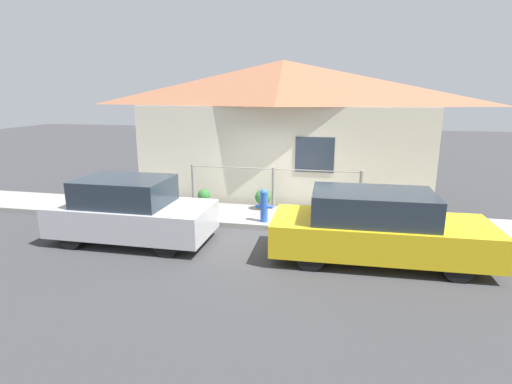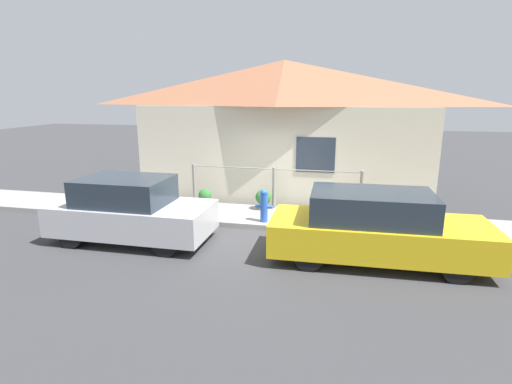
# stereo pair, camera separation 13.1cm
# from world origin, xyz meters

# --- Properties ---
(ground_plane) EXTENTS (60.00, 60.00, 0.00)m
(ground_plane) POSITION_xyz_m (0.00, 0.00, 0.00)
(ground_plane) COLOR #38383A
(sidewalk) EXTENTS (24.00, 1.77, 0.13)m
(sidewalk) POSITION_xyz_m (0.00, 0.88, 0.07)
(sidewalk) COLOR gray
(sidewalk) RESTS_ON ground_plane
(house) EXTENTS (9.19, 2.23, 4.30)m
(house) POSITION_xyz_m (0.00, 3.08, 3.40)
(house) COLOR beige
(house) RESTS_ON ground_plane
(fence) EXTENTS (4.90, 0.10, 1.17)m
(fence) POSITION_xyz_m (0.00, 1.62, 0.78)
(fence) COLOR gray
(fence) RESTS_ON sidewalk
(car_left) EXTENTS (3.61, 1.66, 1.48)m
(car_left) POSITION_xyz_m (-2.81, -1.33, 0.72)
(car_left) COLOR #B7B7BC
(car_left) RESTS_ON ground_plane
(car_right) EXTENTS (4.32, 1.74, 1.44)m
(car_right) POSITION_xyz_m (2.60, -1.33, 0.71)
(car_right) COLOR gold
(car_right) RESTS_ON ground_plane
(fire_hydrant) EXTENTS (0.44, 0.20, 0.86)m
(fire_hydrant) POSITION_xyz_m (-0.02, 0.30, 0.58)
(fire_hydrant) COLOR blue
(fire_hydrant) RESTS_ON sidewalk
(potted_plant_near_hydrant) EXTENTS (0.44, 0.44, 0.57)m
(potted_plant_near_hydrant) POSITION_xyz_m (-0.26, 1.40, 0.46)
(potted_plant_near_hydrant) COLOR #9E5638
(potted_plant_near_hydrant) RESTS_ON sidewalk
(potted_plant_by_fence) EXTENTS (0.37, 0.37, 0.50)m
(potted_plant_by_fence) POSITION_xyz_m (-2.00, 1.41, 0.39)
(potted_plant_by_fence) COLOR slate
(potted_plant_by_fence) RESTS_ON sidewalk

